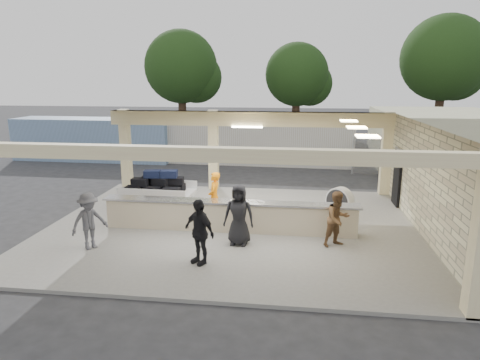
# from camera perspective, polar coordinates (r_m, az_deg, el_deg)

# --- Properties ---
(ground) EXTENTS (120.00, 120.00, 0.00)m
(ground) POSITION_cam_1_polar(r_m,az_deg,el_deg) (14.37, -1.13, -6.41)
(ground) COLOR #272729
(ground) RESTS_ON ground
(pavilion) EXTENTS (12.01, 10.00, 3.55)m
(pavilion) POSITION_cam_1_polar(r_m,az_deg,el_deg) (14.58, 0.06, -0.57)
(pavilion) COLOR slate
(pavilion) RESTS_ON ground
(baggage_counter) EXTENTS (8.20, 0.58, 0.98)m
(baggage_counter) POSITION_cam_1_polar(r_m,az_deg,el_deg) (13.71, -1.45, -4.80)
(baggage_counter) COLOR #BDAC8D
(baggage_counter) RESTS_ON pavilion
(luggage_cart) EXTENTS (2.61, 1.69, 1.48)m
(luggage_cart) POSITION_cam_1_polar(r_m,az_deg,el_deg) (16.10, -10.93, -1.13)
(luggage_cart) COLOR silver
(luggage_cart) RESTS_ON pavilion
(drum_fan) EXTENTS (0.97, 0.89, 1.10)m
(drum_fan) POSITION_cam_1_polar(r_m,az_deg,el_deg) (15.31, 13.16, -2.82)
(drum_fan) COLOR silver
(drum_fan) RESTS_ON pavilion
(baggage_handler) EXTENTS (0.37, 0.64, 1.71)m
(baggage_handler) POSITION_cam_1_polar(r_m,az_deg,el_deg) (14.50, -3.44, -2.28)
(baggage_handler) COLOR orange
(baggage_handler) RESTS_ON pavilion
(passenger_a) EXTENTS (0.86, 0.72, 1.63)m
(passenger_a) POSITION_cam_1_polar(r_m,az_deg,el_deg) (12.70, 12.88, -5.09)
(passenger_a) COLOR brown
(passenger_a) RESTS_ON pavilion
(passenger_b) EXTENTS (1.06, 0.89, 1.75)m
(passenger_b) POSITION_cam_1_polar(r_m,az_deg,el_deg) (11.28, -5.48, -6.85)
(passenger_b) COLOR black
(passenger_b) RESTS_ON pavilion
(passenger_c) EXTENTS (0.95, 1.06, 1.64)m
(passenger_c) POSITION_cam_1_polar(r_m,az_deg,el_deg) (12.92, -19.47, -5.19)
(passenger_c) COLOR #4A4A4F
(passenger_c) RESTS_ON pavilion
(passenger_d) EXTENTS (0.90, 0.41, 1.81)m
(passenger_d) POSITION_cam_1_polar(r_m,az_deg,el_deg) (12.48, -0.16, -4.63)
(passenger_d) COLOR black
(passenger_d) RESTS_ON pavilion
(car_white_a) EXTENTS (5.05, 3.17, 1.34)m
(car_white_a) POSITION_cam_1_polar(r_m,az_deg,el_deg) (27.40, 22.11, 3.60)
(car_white_a) COLOR silver
(car_white_a) RESTS_ON ground
(car_white_b) EXTENTS (4.92, 3.14, 1.46)m
(car_white_b) POSITION_cam_1_polar(r_m,az_deg,el_deg) (28.95, 25.49, 3.88)
(car_white_b) COLOR silver
(car_white_b) RESTS_ON ground
(car_dark) EXTENTS (4.06, 3.81, 1.37)m
(car_dark) POSITION_cam_1_polar(r_m,az_deg,el_deg) (28.12, 12.95, 4.51)
(car_dark) COLOR black
(car_dark) RESTS_ON ground
(container_white) EXTENTS (12.90, 3.05, 2.77)m
(container_white) POSITION_cam_1_polar(r_m,az_deg,el_deg) (25.39, 0.27, 5.52)
(container_white) COLOR silver
(container_white) RESTS_ON ground
(container_blue) EXTENTS (9.70, 2.50, 2.51)m
(container_blue) POSITION_cam_1_polar(r_m,az_deg,el_deg) (27.66, -18.81, 5.19)
(container_blue) COLOR #7996C2
(container_blue) RESTS_ON ground
(fence) EXTENTS (12.06, 0.06, 2.03)m
(fence) POSITION_cam_1_polar(r_m,az_deg,el_deg) (24.41, 28.91, 2.73)
(fence) COLOR gray
(fence) RESTS_ON ground
(tree_left) EXTENTS (6.60, 6.30, 9.00)m
(tree_left) POSITION_cam_1_polar(r_m,az_deg,el_deg) (38.77, -7.32, 14.37)
(tree_left) COLOR #382619
(tree_left) RESTS_ON ground
(tree_mid) EXTENTS (6.00, 5.60, 8.00)m
(tree_mid) POSITION_cam_1_polar(r_m,az_deg,el_deg) (39.53, 8.06, 13.42)
(tree_mid) COLOR #382619
(tree_mid) RESTS_ON ground
(tree_right) EXTENTS (7.20, 7.00, 10.00)m
(tree_right) POSITION_cam_1_polar(r_m,az_deg,el_deg) (40.47, 25.92, 14.02)
(tree_right) COLOR #382619
(tree_right) RESTS_ON ground
(adjacent_building) EXTENTS (6.00, 8.00, 3.20)m
(adjacent_building) POSITION_cam_1_polar(r_m,az_deg,el_deg) (24.76, 25.00, 4.56)
(adjacent_building) COLOR beige
(adjacent_building) RESTS_ON ground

